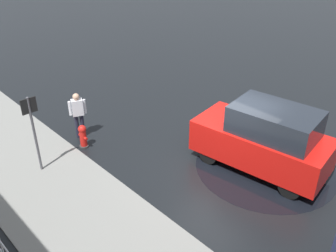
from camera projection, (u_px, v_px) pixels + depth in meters
The scene contains 7 objects.
ground_plane at pixel (216, 166), 11.35m from camera, with size 60.00×60.00×0.00m, color black.
kerb_strip at pixel (100, 237), 8.84m from camera, with size 24.00×3.20×0.04m, color slate.
moving_hatchback at pixel (264, 139), 10.76m from camera, with size 4.10×2.24×2.06m.
fire_hydrant at pixel (83, 136), 12.08m from camera, with size 0.42×0.31×0.80m.
pedestrian at pixel (78, 112), 12.35m from camera, with size 0.36×0.53×1.62m.
sign_post at pixel (33, 124), 10.38m from camera, with size 0.07×0.44×2.40m.
puddle_patch at pixel (265, 166), 11.32m from camera, with size 4.19×4.19×0.01m, color black.
Camera 1 is at (-5.72, 7.40, 6.71)m, focal length 40.00 mm.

